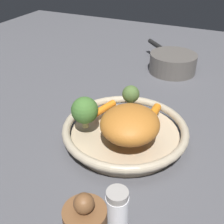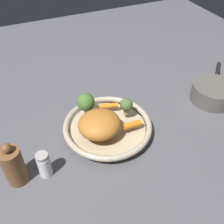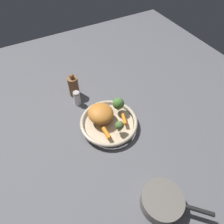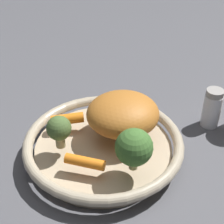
{
  "view_description": "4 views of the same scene",
  "coord_description": "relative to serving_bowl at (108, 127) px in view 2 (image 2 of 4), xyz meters",
  "views": [
    {
      "loc": [
        0.19,
        -0.48,
        0.4
      ],
      "look_at": [
        -0.03,
        -0.01,
        0.08
      ],
      "focal_mm": 45.61,
      "sensor_mm": 36.0,
      "label": 1
    },
    {
      "loc": [
        0.53,
        -0.22,
        0.61
      ],
      "look_at": [
        -0.02,
        0.02,
        0.07
      ],
      "focal_mm": 41.23,
      "sensor_mm": 36.0,
      "label": 2
    },
    {
      "loc": [
        0.27,
        0.53,
        0.81
      ],
      "look_at": [
        -0.03,
        -0.02,
        0.08
      ],
      "focal_mm": 32.48,
      "sensor_mm": 36.0,
      "label": 3
    },
    {
      "loc": [
        -0.46,
        0.02,
        0.42
      ],
      "look_at": [
        0.02,
        -0.02,
        0.08
      ],
      "focal_mm": 54.71,
      "sensor_mm": 36.0,
      "label": 4
    }
  ],
  "objects": [
    {
      "name": "ground_plane",
      "position": [
        0.0,
        0.0,
        -0.02
      ],
      "size": [
        1.97,
        1.97,
        0.0
      ],
      "primitive_type": "plane",
      "color": "#4C4C51"
    },
    {
      "name": "broccoli_floret_mid",
      "position": [
        -0.02,
        0.07,
        0.06
      ],
      "size": [
        0.04,
        0.04,
        0.06
      ],
      "color": "tan",
      "rests_on": "serving_bowl"
    },
    {
      "name": "roast_chicken_piece",
      "position": [
        0.02,
        -0.04,
        0.05
      ],
      "size": [
        0.14,
        0.14,
        0.06
      ],
      "primitive_type": "ellipsoid",
      "rotation": [
        0.0,
        0.0,
        3.26
      ],
      "color": "#B36926",
      "rests_on": "serving_bowl"
    },
    {
      "name": "broccoli_floret_small",
      "position": [
        -0.08,
        -0.04,
        0.06
      ],
      "size": [
        0.06,
        0.06,
        0.07
      ],
      "color": "tan",
      "rests_on": "serving_bowl"
    },
    {
      "name": "baby_carrot_back",
      "position": [
        -0.07,
        0.03,
        0.03
      ],
      "size": [
        0.04,
        0.07,
        0.02
      ],
      "primitive_type": "cylinder",
      "rotation": [
        1.53,
        0.0,
        2.82
      ],
      "color": "orange",
      "rests_on": "serving_bowl"
    },
    {
      "name": "saucepan",
      "position": [
        -0.0,
        0.42,
        0.01
      ],
      "size": [
        0.21,
        0.21,
        0.06
      ],
      "color": "#56514C",
      "rests_on": "ground_plane"
    },
    {
      "name": "salt_shaker",
      "position": [
        0.08,
        -0.22,
        0.02
      ],
      "size": [
        0.04,
        0.04,
        0.08
      ],
      "color": "white",
      "rests_on": "ground_plane"
    },
    {
      "name": "serving_bowl",
      "position": [
        0.0,
        0.0,
        0.0
      ],
      "size": [
        0.28,
        0.28,
        0.04
      ],
      "color": "tan",
      "rests_on": "ground_plane"
    },
    {
      "name": "baby_carrot_center",
      "position": [
        0.05,
        0.06,
        0.03
      ],
      "size": [
        0.02,
        0.06,
        0.02
      ],
      "primitive_type": "cylinder",
      "rotation": [
        1.66,
        0.0,
        3.17
      ],
      "color": "orange",
      "rests_on": "serving_bowl"
    },
    {
      "name": "pepper_mill",
      "position": [
        0.06,
        -0.29,
        0.04
      ],
      "size": [
        0.06,
        0.06,
        0.14
      ],
      "color": "brown",
      "rests_on": "ground_plane"
    }
  ]
}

